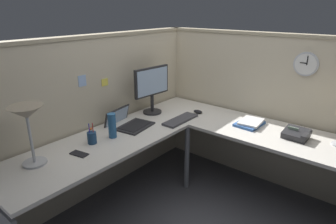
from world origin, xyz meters
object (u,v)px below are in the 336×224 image
object	(u,v)px
desk_lamp_dome	(27,117)
book_stack	(250,123)
monitor	(152,87)
keyboard	(180,120)
laptop	(127,123)
wall_clock	(306,64)
computer_mouse	(198,112)
cell_phone	(79,154)
pen_cup	(92,137)
office_phone	(297,134)
thermos_flask	(112,126)

from	to	relation	value
desk_lamp_dome	book_stack	xyz separation A→B (m)	(1.69, -0.91, -0.34)
monitor	keyboard	world-z (taller)	monitor
laptop	wall_clock	bearing A→B (deg)	-50.06
keyboard	computer_mouse	world-z (taller)	computer_mouse
book_stack	wall_clock	size ratio (longest dim) A/B	1.35
laptop	cell_phone	world-z (taller)	laptop
desk_lamp_dome	pen_cup	bearing A→B (deg)	-5.59
laptop	wall_clock	size ratio (longest dim) A/B	1.95
cell_phone	wall_clock	xyz separation A→B (m)	(1.71, -1.12, 0.59)
laptop	office_phone	world-z (taller)	laptop
desk_lamp_dome	pen_cup	distance (m)	0.57
monitor	thermos_flask	size ratio (longest dim) A/B	2.27
wall_clock	pen_cup	bearing A→B (deg)	141.69
computer_mouse	thermos_flask	bearing A→B (deg)	166.44
office_phone	laptop	bearing A→B (deg)	117.85
cell_phone	monitor	bearing A→B (deg)	-0.68
book_stack	wall_clock	xyz separation A→B (m)	(0.31, -0.35, 0.57)
laptop	office_phone	distance (m)	1.55
laptop	computer_mouse	bearing A→B (deg)	-25.64
desk_lamp_dome	book_stack	distance (m)	1.95
monitor	pen_cup	world-z (taller)	monitor
desk_lamp_dome	wall_clock	xyz separation A→B (m)	(2.00, -1.25, 0.23)
cell_phone	wall_clock	world-z (taller)	wall_clock
pen_cup	book_stack	size ratio (longest dim) A/B	0.60
desk_lamp_dome	laptop	bearing A→B (deg)	1.14
desk_lamp_dome	office_phone	bearing A→B (deg)	-39.11
thermos_flask	wall_clock	bearing A→B (deg)	-41.08
cell_phone	thermos_flask	bearing A→B (deg)	-4.40
thermos_flask	laptop	bearing A→B (deg)	21.28
pen_cup	book_stack	world-z (taller)	pen_cup
keyboard	laptop	bearing A→B (deg)	140.98
monitor	office_phone	distance (m)	1.47
keyboard	wall_clock	bearing A→B (deg)	-56.00
thermos_flask	office_phone	size ratio (longest dim) A/B	1.04
monitor	cell_phone	size ratio (longest dim) A/B	3.47
keyboard	monitor	bearing A→B (deg)	89.81
computer_mouse	book_stack	distance (m)	0.58
monitor	wall_clock	xyz separation A→B (m)	(0.65, -1.31, 0.30)
computer_mouse	office_phone	size ratio (longest dim) A/B	0.49
laptop	office_phone	bearing A→B (deg)	-62.15
laptop	cell_phone	bearing A→B (deg)	-167.01
monitor	wall_clock	distance (m)	1.50
pen_cup	cell_phone	size ratio (longest dim) A/B	1.25
cell_phone	office_phone	bearing A→B (deg)	-52.63
office_phone	wall_clock	size ratio (longest dim) A/B	0.96
keyboard	wall_clock	xyz separation A→B (m)	(0.64, -0.94, 0.58)
laptop	pen_cup	xyz separation A→B (m)	(-0.46, -0.07, 0.03)
office_phone	cell_phone	bearing A→B (deg)	138.42
keyboard	computer_mouse	xyz separation A→B (m)	(0.30, -0.01, 0.01)
pen_cup	wall_clock	world-z (taller)	wall_clock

